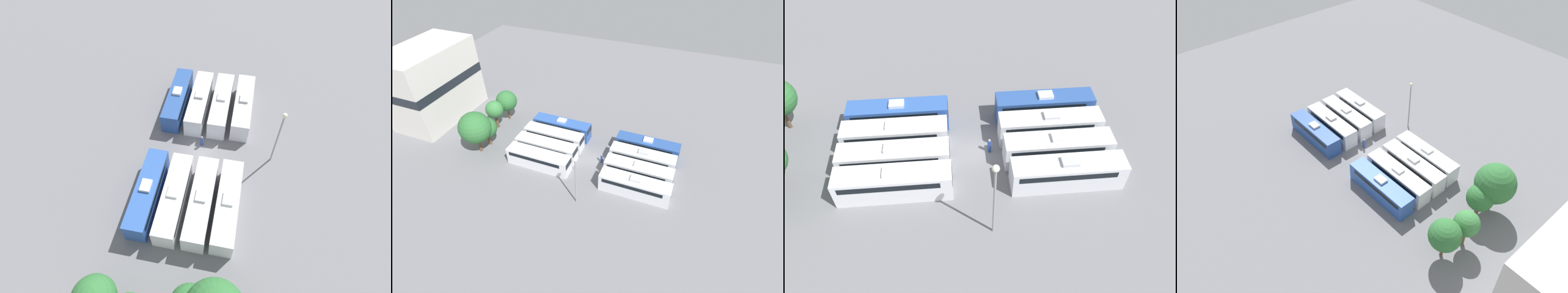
{
  "view_description": "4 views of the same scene",
  "coord_description": "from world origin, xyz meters",
  "views": [
    {
      "loc": [
        -4.21,
        24.5,
        33.66
      ],
      "look_at": [
        0.31,
        1.4,
        3.13
      ],
      "focal_mm": 28.0,
      "sensor_mm": 36.0,
      "label": 1
    },
    {
      "loc": [
        -36.74,
        -13.18,
        35.87
      ],
      "look_at": [
        -0.0,
        1.09,
        2.79
      ],
      "focal_mm": 28.0,
      "sensor_mm": 36.0,
      "label": 2
    },
    {
      "loc": [
        -27.22,
        1.94,
        29.71
      ],
      "look_at": [
        -1.72,
        -0.32,
        2.66
      ],
      "focal_mm": 35.0,
      "sensor_mm": 36.0,
      "label": 3
    },
    {
      "loc": [
        29.63,
        35.29,
        41.63
      ],
      "look_at": [
        0.99,
        1.9,
        3.02
      ],
      "focal_mm": 35.0,
      "sensor_mm": 36.0,
      "label": 4
    }
  ],
  "objects": [
    {
      "name": "ground_plane",
      "position": [
        0.0,
        0.0,
        0.0
      ],
      "size": [
        108.23,
        108.23,
        0.0
      ],
      "primitive_type": "plane",
      "color": "slate"
    },
    {
      "name": "bus_0",
      "position": [
        -4.9,
        -8.38,
        1.67
      ],
      "size": [
        2.54,
        10.9,
        3.4
      ],
      "color": "silver",
      "rests_on": "ground_plane"
    },
    {
      "name": "bus_1",
      "position": [
        -1.68,
        -8.14,
        1.67
      ],
      "size": [
        2.54,
        10.9,
        3.4
      ],
      "color": "silver",
      "rests_on": "ground_plane"
    },
    {
      "name": "bus_2",
      "position": [
        1.57,
        -8.03,
        1.67
      ],
      "size": [
        2.54,
        10.9,
        3.4
      ],
      "color": "silver",
      "rests_on": "ground_plane"
    },
    {
      "name": "bus_3",
      "position": [
        4.89,
        -8.1,
        1.67
      ],
      "size": [
        2.54,
        10.9,
        3.4
      ],
      "color": "#284C93",
      "rests_on": "ground_plane"
    },
    {
      "name": "bus_4",
      "position": [
        -4.71,
        8.05,
        1.67
      ],
      "size": [
        2.54,
        10.9,
        3.4
      ],
      "color": "white",
      "rests_on": "ground_plane"
    },
    {
      "name": "bus_5",
      "position": [
        -1.66,
        8.19,
        1.67
      ],
      "size": [
        2.54,
        10.9,
        3.4
      ],
      "color": "white",
      "rests_on": "ground_plane"
    },
    {
      "name": "bus_6",
      "position": [
        1.56,
        8.28,
        1.67
      ],
      "size": [
        2.54,
        10.9,
        3.4
      ],
      "color": "silver",
      "rests_on": "ground_plane"
    },
    {
      "name": "bus_7",
      "position": [
        4.81,
        8.16,
        1.67
      ],
      "size": [
        2.54,
        10.9,
        3.4
      ],
      "color": "#2D56A8",
      "rests_on": "ground_plane"
    },
    {
      "name": "worker_person",
      "position": [
        -0.01,
        -1.43,
        0.84
      ],
      "size": [
        0.36,
        0.36,
        1.81
      ],
      "color": "navy",
      "rests_on": "ground_plane"
    },
    {
      "name": "light_pole",
      "position": [
        -9.57,
        -0.77,
        5.89
      ],
      "size": [
        0.6,
        0.6,
        8.84
      ],
      "color": "gray",
      "rests_on": "ground_plane"
    }
  ]
}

